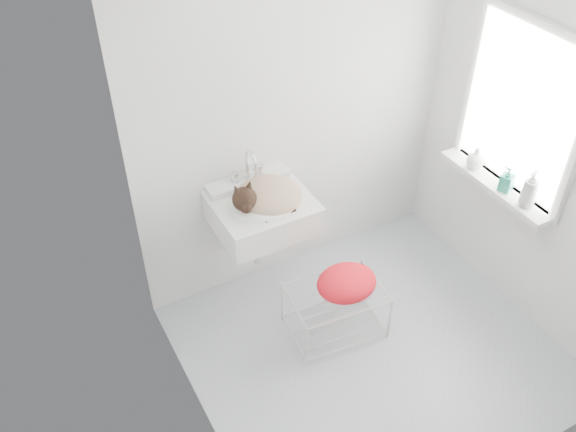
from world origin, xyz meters
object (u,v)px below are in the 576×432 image
sink (262,200)px  wire_rack (335,313)px  bottle_a (525,205)px  bottle_b (504,190)px  cat (265,196)px  bottle_c (474,167)px

sink → wire_rack: sink is taller
bottle_a → sink: bearing=149.7°
bottle_b → wire_rack: bearing=171.9°
cat → wire_rack: bearing=-48.9°
sink → wire_rack: bearing=-60.1°
sink → bottle_c: bearing=-14.2°
bottle_c → sink: bearing=165.8°
cat → bottle_b: cat is taller
cat → wire_rack: size_ratio=0.83×
bottle_b → cat: bearing=155.9°
wire_rack → bottle_b: (1.11, -0.16, 0.70)m
sink → bottle_b: bearing=-24.5°
wire_rack → bottle_a: size_ratio=2.72×
sink → bottle_b: 1.51m
cat → bottle_a: (1.36, -0.79, -0.04)m
sink → bottle_a: 1.59m
bottle_a → bottle_c: 0.46m
sink → bottle_c: (1.38, -0.35, 0.00)m
cat → bottle_a: 1.58m
cat → bottle_b: size_ratio=2.91×
sink → bottle_a: sink is taller
sink → cat: cat is taller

